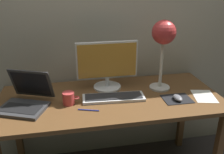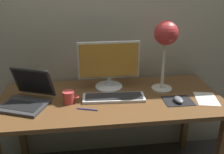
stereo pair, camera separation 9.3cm
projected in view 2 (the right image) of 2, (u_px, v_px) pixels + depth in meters
name	position (u px, v px, depth m)	size (l,w,h in m)	color
back_wall	(105.00, 11.00, 1.94)	(4.80, 0.06, 2.60)	#B2A893
desk	(111.00, 107.00, 1.82)	(1.60, 0.70, 0.74)	brown
monitor	(109.00, 64.00, 1.87)	(0.47, 0.21, 0.37)	silver
keyboard_main	(114.00, 97.00, 1.76)	(0.45, 0.17, 0.03)	silver
laptop	(28.00, 94.00, 1.69)	(0.39, 0.39, 0.23)	#38383A
desk_lamp	(166.00, 38.00, 1.76)	(0.18, 0.18, 0.53)	beige
mousepad	(178.00, 101.00, 1.73)	(0.20, 0.16, 0.00)	black
mouse	(179.00, 100.00, 1.71)	(0.06, 0.10, 0.03)	slate
coffee_mug	(69.00, 97.00, 1.70)	(0.12, 0.08, 0.09)	#CC3F3F
paper_sheet_near_mouse	(206.00, 99.00, 1.77)	(0.15, 0.21, 0.00)	white
pen	(87.00, 109.00, 1.62)	(0.01, 0.01, 0.14)	#2633A5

